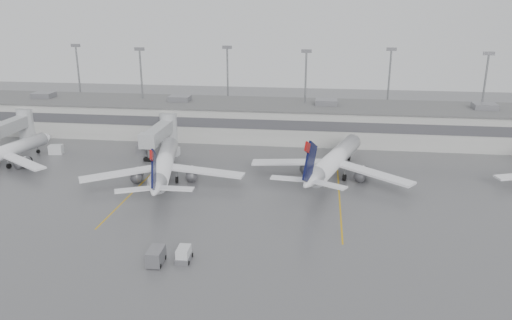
# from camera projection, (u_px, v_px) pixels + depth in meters

# --- Properties ---
(ground) EXTENTS (260.00, 260.00, 0.00)m
(ground) POSITION_uv_depth(u_px,v_px,m) (209.00, 251.00, 65.31)
(ground) COLOR #58585A
(ground) RESTS_ON ground
(terminal) EXTENTS (152.00, 17.00, 9.45)m
(terminal) POSITION_uv_depth(u_px,v_px,m) (262.00, 120.00, 118.79)
(terminal) COLOR #ACACA7
(terminal) RESTS_ON ground
(light_masts) EXTENTS (142.40, 8.00, 20.60)m
(light_masts) POSITION_uv_depth(u_px,v_px,m) (265.00, 83.00, 121.84)
(light_masts) COLOR gray
(light_masts) RESTS_ON ground
(jet_bridge_left) EXTENTS (4.00, 17.20, 7.00)m
(jet_bridge_left) POSITION_uv_depth(u_px,v_px,m) (16.00, 126.00, 114.30)
(jet_bridge_left) COLOR #AAADB0
(jet_bridge_left) RESTS_ON ground
(jet_bridge_right) EXTENTS (4.00, 17.20, 7.00)m
(jet_bridge_right) POSITION_uv_depth(u_px,v_px,m) (163.00, 131.00, 109.89)
(jet_bridge_right) COLOR #AAADB0
(jet_bridge_right) RESTS_ON ground
(stand_markings) EXTENTS (105.25, 40.00, 0.01)m
(stand_markings) POSITION_uv_depth(u_px,v_px,m) (239.00, 186.00, 87.97)
(stand_markings) COLOR #CE990C
(stand_markings) RESTS_ON ground
(jet_far_left) EXTENTS (24.54, 27.77, 9.08)m
(jet_far_left) POSITION_uv_depth(u_px,v_px,m) (1.00, 153.00, 97.50)
(jet_far_left) COLOR white
(jet_far_left) RESTS_ON ground
(jet_mid_left) EXTENTS (28.35, 32.10, 10.51)m
(jet_mid_left) POSITION_uv_depth(u_px,v_px,m) (164.00, 165.00, 89.04)
(jet_mid_left) COLOR white
(jet_mid_left) RESTS_ON ground
(jet_mid_right) EXTENTS (28.90, 32.89, 10.96)m
(jet_mid_right) POSITION_uv_depth(u_px,v_px,m) (334.00, 160.00, 91.10)
(jet_mid_right) COLOR white
(jet_mid_right) RESTS_ON ground
(baggage_tug) EXTENTS (1.90, 2.86, 1.81)m
(baggage_tug) POSITION_uv_depth(u_px,v_px,m) (184.00, 256.00, 62.57)
(baggage_tug) COLOR silver
(baggage_tug) RESTS_ON ground
(baggage_cart) EXTENTS (1.89, 3.17, 2.01)m
(baggage_cart) POSITION_uv_depth(u_px,v_px,m) (156.00, 256.00, 61.74)
(baggage_cart) COLOR slate
(baggage_cart) RESTS_ON ground
(gse_uld_a) EXTENTS (3.04, 2.30, 1.95)m
(gse_uld_a) POSITION_uv_depth(u_px,v_px,m) (56.00, 149.00, 106.32)
(gse_uld_a) COLOR silver
(gse_uld_a) RESTS_ON ground
(gse_uld_b) EXTENTS (2.67, 1.94, 1.76)m
(gse_uld_b) POSITION_uv_depth(u_px,v_px,m) (173.00, 151.00, 105.35)
(gse_uld_b) COLOR silver
(gse_uld_b) RESTS_ON ground
(gse_uld_c) EXTENTS (2.97, 2.32, 1.87)m
(gse_uld_c) POSITION_uv_depth(u_px,v_px,m) (339.00, 155.00, 102.76)
(gse_uld_c) COLOR silver
(gse_uld_c) RESTS_ON ground
(gse_loader) EXTENTS (3.01, 3.89, 2.14)m
(gse_loader) POSITION_uv_depth(u_px,v_px,m) (142.00, 149.00, 106.54)
(gse_loader) COLOR slate
(gse_loader) RESTS_ON ground
(cone_b) EXTENTS (0.43, 0.43, 0.69)m
(cone_b) POSITION_uv_depth(u_px,v_px,m) (164.00, 167.00, 97.01)
(cone_b) COLOR #FF3F05
(cone_b) RESTS_ON ground
(cone_c) EXTENTS (0.39, 0.39, 0.62)m
(cone_c) POSITION_uv_depth(u_px,v_px,m) (309.00, 176.00, 92.45)
(cone_c) COLOR #FF3F05
(cone_c) RESTS_ON ground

